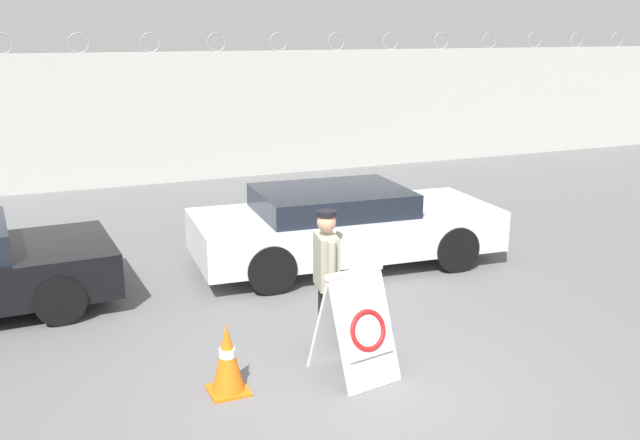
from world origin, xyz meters
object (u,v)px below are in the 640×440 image
at_px(parked_car_rear_sedan, 343,225).
at_px(traffic_cone_near, 227,358).
at_px(security_guard, 327,275).
at_px(barricade_sign, 357,324).

bearing_deg(parked_car_rear_sedan, traffic_cone_near, -126.65).
distance_m(security_guard, parked_car_rear_sedan, 3.25).
distance_m(security_guard, traffic_cone_near, 1.52).
relative_size(traffic_cone_near, parked_car_rear_sedan, 0.16).
bearing_deg(traffic_cone_near, parked_car_rear_sedan, 49.42).
distance_m(barricade_sign, traffic_cone_near, 1.41).
xyz_separation_m(security_guard, traffic_cone_near, (-1.32, -0.48, -0.56)).
distance_m(traffic_cone_near, parked_car_rear_sedan, 4.40).
bearing_deg(traffic_cone_near, barricade_sign, -7.76).
xyz_separation_m(traffic_cone_near, parked_car_rear_sedan, (2.86, 3.33, 0.27)).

